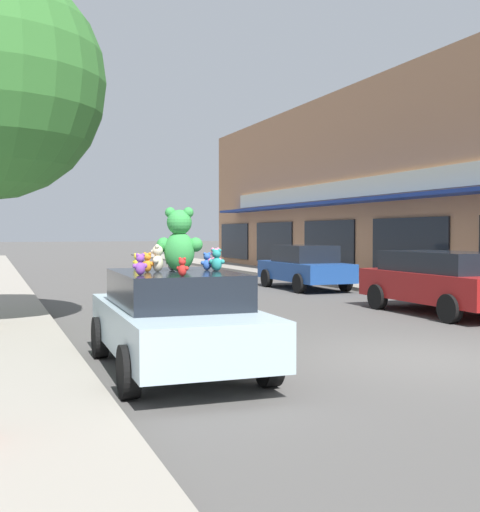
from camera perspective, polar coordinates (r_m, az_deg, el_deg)
name	(u,v)px	position (r m, az deg, el deg)	size (l,w,h in m)	color
ground_plane	(429,359)	(10.11, 16.47, -8.75)	(260.00, 260.00, 0.00)	#514F4C
plush_art_car	(175,318)	(8.82, -5.76, -5.49)	(2.02, 4.15, 1.35)	#ADC6D1
teddy_bear_giant	(179,241)	(8.83, -5.41, 1.38)	(0.66, 0.49, 0.88)	green
teddy_bear_yellow	(137,261)	(9.68, -9.15, -0.44)	(0.14, 0.16, 0.22)	yellow
teddy_bear_cream	(157,259)	(8.78, -7.35, -0.22)	(0.21, 0.28, 0.37)	beige
teddy_bear_pink	(215,259)	(9.10, -2.21, -0.29)	(0.24, 0.16, 0.32)	pink
teddy_bear_white	(172,261)	(9.10, -6.03, -0.44)	(0.20, 0.16, 0.27)	white
teddy_bear_red	(182,267)	(7.86, -5.15, -0.98)	(0.15, 0.16, 0.23)	red
teddy_bear_teal	(217,260)	(8.89, -2.09, -0.38)	(0.22, 0.20, 0.31)	teal
teddy_bear_blue	(207,262)	(9.08, -2.96, -0.50)	(0.19, 0.12, 0.25)	blue
teddy_bear_orange	(147,262)	(8.75, -8.23, -0.57)	(0.18, 0.18, 0.27)	orange
teddy_bear_purple	(140,265)	(8.13, -8.86, -0.76)	(0.21, 0.14, 0.27)	purple
parked_car_far_center	(443,280)	(15.58, 17.62, -2.04)	(2.01, 4.28, 1.45)	maroon
parked_car_far_right	(305,266)	(21.46, 5.76, -0.93)	(1.85, 4.04, 1.47)	#1E4793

